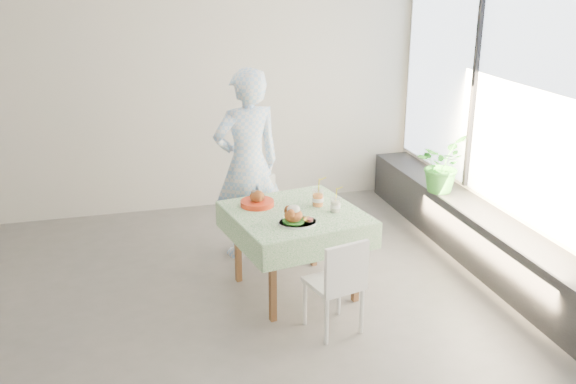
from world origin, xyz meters
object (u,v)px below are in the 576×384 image
object	(u,v)px
cafe_table	(295,242)
juice_cup_orange	(318,198)
chair_near	(334,302)
chair_far	(267,235)
main_dish	(296,218)
diner	(247,164)
potted_plant	(441,164)

from	to	relation	value
cafe_table	juice_cup_orange	bearing A→B (deg)	18.56
chair_near	juice_cup_orange	world-z (taller)	juice_cup_orange
chair_far	juice_cup_orange	size ratio (longest dim) A/B	2.70
chair_near	main_dish	world-z (taller)	main_dish
main_dish	juice_cup_orange	distance (m)	0.45
diner	main_dish	xyz separation A→B (m)	(0.15, -1.14, -0.12)
cafe_table	chair_near	xyz separation A→B (m)	(0.12, -0.69, -0.22)
main_dish	potted_plant	size ratio (longest dim) A/B	0.55
chair_near	cafe_table	bearing A→B (deg)	99.64
chair_far	main_dish	distance (m)	1.12
cafe_table	main_dish	size ratio (longest dim) A/B	3.82
main_dish	potted_plant	bearing A→B (deg)	29.86
chair_far	diner	distance (m)	0.71
chair_far	diner	xyz separation A→B (m)	(-0.15, 0.17, 0.67)
juice_cup_orange	main_dish	bearing A→B (deg)	-130.70
chair_far	chair_near	xyz separation A→B (m)	(0.20, -1.39, -0.00)
chair_near	potted_plant	distance (m)	2.27
chair_far	juice_cup_orange	distance (m)	0.90
cafe_table	chair_far	size ratio (longest dim) A/B	1.54
cafe_table	chair_near	size ratio (longest dim) A/B	1.54
diner	potted_plant	bearing A→B (deg)	165.22
chair_far	chair_near	bearing A→B (deg)	-81.93
chair_far	diner	size ratio (longest dim) A/B	0.43
diner	juice_cup_orange	bearing A→B (deg)	107.11
juice_cup_orange	potted_plant	world-z (taller)	potted_plant
main_dish	chair_far	bearing A→B (deg)	90.31
cafe_table	potted_plant	distance (m)	1.95
potted_plant	chair_far	bearing A→B (deg)	-177.56
cafe_table	chair_near	distance (m)	0.74
chair_near	main_dish	xyz separation A→B (m)	(-0.19, 0.42, 0.55)
potted_plant	chair_near	bearing A→B (deg)	-138.02
chair_near	diner	size ratio (longest dim) A/B	0.43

